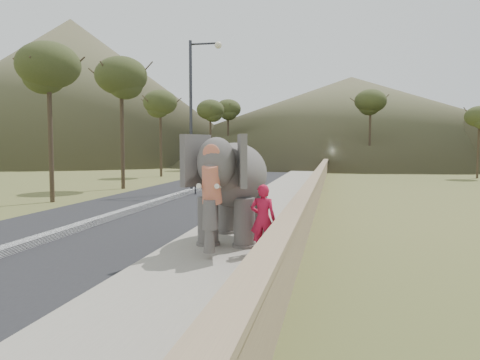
{
  "coord_description": "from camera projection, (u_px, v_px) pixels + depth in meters",
  "views": [
    {
      "loc": [
        2.51,
        -12.17,
        2.57
      ],
      "look_at": [
        0.2,
        -0.86,
        1.7
      ],
      "focal_mm": 35.0,
      "sensor_mm": 36.0,
      "label": 1
    }
  ],
  "objects": [
    {
      "name": "ground",
      "position": [
        239.0,
        240.0,
        12.59
      ],
      "size": [
        160.0,
        160.0,
        0.0
      ],
      "primitive_type": "plane",
      "color": "olive",
      "rests_on": "ground"
    },
    {
      "name": "road",
      "position": [
        182.0,
        196.0,
        23.35
      ],
      "size": [
        7.0,
        120.0,
        0.03
      ],
      "primitive_type": "cube",
      "color": "black",
      "rests_on": "ground"
    },
    {
      "name": "median",
      "position": [
        182.0,
        194.0,
        23.35
      ],
      "size": [
        0.35,
        120.0,
        0.22
      ],
      "primitive_type": "cube",
      "color": "black",
      "rests_on": "ground"
    },
    {
      "name": "walkway",
      "position": [
        281.0,
        197.0,
        22.35
      ],
      "size": [
        3.0,
        120.0,
        0.15
      ],
      "primitive_type": "cube",
      "color": "#9E9687",
      "rests_on": "ground"
    },
    {
      "name": "parapet",
      "position": [
        316.0,
        188.0,
        21.99
      ],
      "size": [
        0.3,
        120.0,
        1.1
      ],
      "primitive_type": "cube",
      "color": "tan",
      "rests_on": "ground"
    },
    {
      "name": "lamppost",
      "position": [
        196.0,
        101.0,
        24.54
      ],
      "size": [
        1.76,
        0.36,
        8.0
      ],
      "color": "#2A2A2F",
      "rests_on": "ground"
    },
    {
      "name": "signboard",
      "position": [
        195.0,
        163.0,
        23.84
      ],
      "size": [
        0.6,
        0.08,
        2.4
      ],
      "color": "#2D2D33",
      "rests_on": "ground"
    },
    {
      "name": "hill_left",
      "position": [
        72.0,
        91.0,
        73.06
      ],
      "size": [
        60.0,
        60.0,
        22.0
      ],
      "primitive_type": "cone",
      "color": "brown",
      "rests_on": "ground"
    },
    {
      "name": "hill_far",
      "position": [
        351.0,
        119.0,
        79.46
      ],
      "size": [
        80.0,
        80.0,
        14.0
      ],
      "primitive_type": "cone",
      "color": "brown",
      "rests_on": "ground"
    },
    {
      "name": "elephant_and_man",
      "position": [
        235.0,
        189.0,
        11.87
      ],
      "size": [
        2.21,
        3.67,
        2.61
      ],
      "color": "#655F5B",
      "rests_on": "ground"
    },
    {
      "name": "motorcyclist",
      "position": [
        248.0,
        170.0,
        32.78
      ],
      "size": [
        2.31,
        1.73,
        1.99
      ],
      "color": "maroon",
      "rests_on": "ground"
    },
    {
      "name": "trees",
      "position": [
        325.0,
        131.0,
        40.34
      ],
      "size": [
        47.59,
        41.6,
        8.44
      ],
      "color": "#473828",
      "rests_on": "ground"
    }
  ]
}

